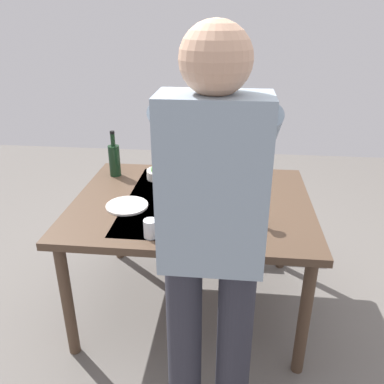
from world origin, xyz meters
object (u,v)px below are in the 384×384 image
serving_bowl_pasta (206,184)px  water_cup_near_right (151,229)px  dining_table (192,211)px  wine_glass_right (228,158)px  person_server (212,239)px  chair_near (216,173)px  wine_glass_left (258,206)px  side_bowl_salad (161,173)px  water_cup_near_left (209,201)px  wine_bottle (114,159)px  dinner_plate_near (127,206)px

serving_bowl_pasta → water_cup_near_right: bearing=69.0°
dining_table → wine_glass_right: 0.50m
dining_table → person_server: person_server is taller
chair_near → wine_glass_left: 1.23m
chair_near → serving_bowl_pasta: 0.79m
wine_glass_left → side_bowl_salad: 0.81m
water_cup_near_left → serving_bowl_pasta: water_cup_near_left is taller
dining_table → water_cup_near_right: 0.46m
dining_table → side_bowl_salad: side_bowl_salad is taller
serving_bowl_pasta → wine_bottle: bearing=-14.9°
chair_near → wine_glass_right: size_ratio=6.03×
dining_table → person_server: (-0.15, 0.80, 0.31)m
wine_glass_left → water_cup_near_left: wine_glass_left is taller
side_bowl_salad → water_cup_near_left: bearing=129.9°
wine_glass_right → wine_bottle: bearing=8.9°
chair_near → water_cup_near_left: 1.04m
person_server → wine_glass_right: bearing=-91.6°
wine_glass_right → water_cup_near_right: wine_glass_right is taller
chair_near → serving_bowl_pasta: bearing=88.1°
water_cup_near_left → person_server: bearing=94.1°
dining_table → dinner_plate_near: dinner_plate_near is taller
chair_near → water_cup_near_left: bearing=90.5°
water_cup_near_left → water_cup_near_right: 0.41m
chair_near → wine_glass_left: chair_near is taller
wine_glass_left → serving_bowl_pasta: (0.28, -0.41, -0.07)m
person_server → serving_bowl_pasta: size_ratio=5.63×
wine_glass_right → water_cup_near_left: size_ratio=1.73×
dinner_plate_near → serving_bowl_pasta: bearing=-146.1°
wine_glass_right → dinner_plate_near: wine_glass_right is taller
wine_glass_left → water_cup_near_left: 0.29m
water_cup_near_right → dinner_plate_near: water_cup_near_right is taller
dinner_plate_near → side_bowl_salad: bearing=-104.9°
wine_bottle → dinner_plate_near: 0.49m
chair_near → wine_glass_right: 0.58m
side_bowl_salad → dinner_plate_near: bearing=75.1°
side_bowl_salad → chair_near: bearing=-118.1°
chair_near → water_cup_near_right: size_ratio=10.24×
wine_glass_left → water_cup_near_left: size_ratio=1.73×
person_server → serving_bowl_pasta: person_server is taller
chair_near → dinner_plate_near: size_ratio=3.96×
water_cup_near_left → water_cup_near_right: size_ratio=0.98×
wine_glass_right → water_cup_near_right: size_ratio=1.70×
serving_bowl_pasta → water_cup_near_left: bearing=97.5°
wine_glass_left → person_server: bearing=70.3°
water_cup_near_left → chair_near: bearing=-89.5°
water_cup_near_right → side_bowl_salad: (0.08, -0.72, -0.01)m
person_server → wine_bottle: size_ratio=5.71×
wine_bottle → water_cup_near_right: bearing=117.4°
chair_near → serving_bowl_pasta: (0.02, 0.76, 0.23)m
wine_glass_right → dinner_plate_near: (0.53, 0.55, -0.10)m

